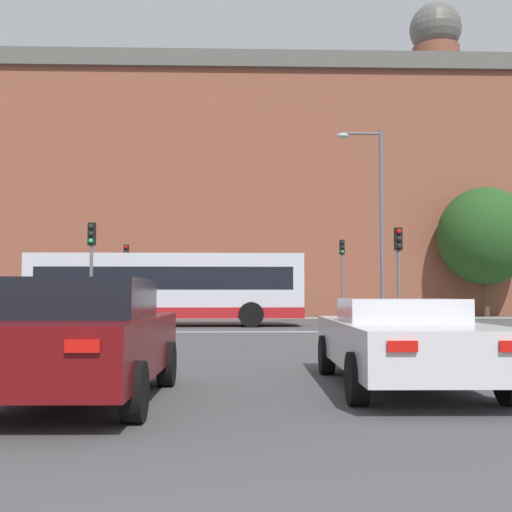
# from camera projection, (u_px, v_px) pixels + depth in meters

# --- Properties ---
(stop_line_strip) EXTENTS (8.68, 0.30, 0.01)m
(stop_line_strip) POSITION_uv_depth(u_px,v_px,m) (242.00, 332.00, 22.31)
(stop_line_strip) COLOR silver
(stop_line_strip) RESTS_ON ground_plane
(far_pavement) EXTENTS (69.65, 2.50, 0.01)m
(far_pavement) POSITION_uv_depth(u_px,v_px,m) (240.00, 318.00, 34.90)
(far_pavement) COLOR gray
(far_pavement) RESTS_ON ground_plane
(brick_civic_building) EXTENTS (33.43, 14.62, 22.58)m
(brick_civic_building) POSITION_uv_depth(u_px,v_px,m) (259.00, 196.00, 45.83)
(brick_civic_building) COLOR brown
(brick_civic_building) RESTS_ON ground_plane
(car_saloon_left) EXTENTS (2.14, 4.32, 1.52)m
(car_saloon_left) POSITION_uv_depth(u_px,v_px,m) (78.00, 338.00, 7.95)
(car_saloon_left) COLOR #600C0F
(car_saloon_left) RESTS_ON ground_plane
(car_roadster_right) EXTENTS (2.13, 4.90, 1.26)m
(car_roadster_right) POSITION_uv_depth(u_px,v_px,m) (403.00, 340.00, 9.18)
(car_roadster_right) COLOR silver
(car_roadster_right) RESTS_ON ground_plane
(bus_crossing_lead) EXTENTS (11.15, 2.63, 2.95)m
(bus_crossing_lead) POSITION_uv_depth(u_px,v_px,m) (167.00, 288.00, 26.49)
(bus_crossing_lead) COLOR silver
(bus_crossing_lead) RESTS_ON ground_plane
(traffic_light_far_left) EXTENTS (0.26, 0.31, 3.92)m
(traffic_light_far_left) POSITION_uv_depth(u_px,v_px,m) (126.00, 269.00, 33.83)
(traffic_light_far_left) COLOR slate
(traffic_light_far_left) RESTS_ON ground_plane
(traffic_light_far_right) EXTENTS (0.26, 0.31, 4.26)m
(traffic_light_far_right) POSITION_uv_depth(u_px,v_px,m) (342.00, 265.00, 34.80)
(traffic_light_far_right) COLOR slate
(traffic_light_far_right) RESTS_ON ground_plane
(traffic_light_near_left) EXTENTS (0.26, 0.31, 3.84)m
(traffic_light_near_left) POSITION_uv_depth(u_px,v_px,m) (91.00, 258.00, 22.62)
(traffic_light_near_left) COLOR slate
(traffic_light_near_left) RESTS_ON ground_plane
(traffic_light_near_right) EXTENTS (0.26, 0.31, 3.66)m
(traffic_light_near_right) POSITION_uv_depth(u_px,v_px,m) (399.00, 261.00, 22.51)
(traffic_light_near_right) COLOR slate
(traffic_light_near_right) RESTS_ON ground_plane
(street_lamp_junction) EXTENTS (1.90, 0.36, 8.04)m
(street_lamp_junction) POSITION_uv_depth(u_px,v_px,m) (375.00, 208.00, 26.11)
(street_lamp_junction) COLOR slate
(street_lamp_junction) RESTS_ON ground_plane
(pedestrian_waiting) EXTENTS (0.42, 0.27, 1.74)m
(pedestrian_waiting) POSITION_uv_depth(u_px,v_px,m) (128.00, 299.00, 35.55)
(pedestrian_waiting) COLOR black
(pedestrian_waiting) RESTS_ON ground_plane
(tree_by_building) EXTENTS (5.43, 5.43, 7.55)m
(tree_by_building) POSITION_uv_depth(u_px,v_px,m) (485.00, 236.00, 37.40)
(tree_by_building) COLOR #4C3823
(tree_by_building) RESTS_ON ground_plane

